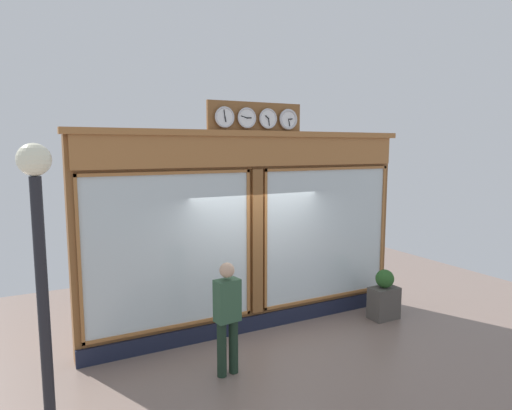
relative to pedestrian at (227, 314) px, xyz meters
name	(u,v)px	position (x,y,z in m)	size (l,w,h in m)	color
ground_plane	(357,407)	(-1.13, 1.55, -0.93)	(14.00, 14.00, 0.00)	#7A665B
shop_facade	(253,231)	(-1.13, -1.37, 0.89)	(6.32, 0.42, 4.10)	brown
pedestrian	(227,314)	(0.00, 0.00, 0.00)	(0.38, 0.26, 1.69)	#1C2F21
street_lamp	(41,273)	(2.42, 1.48, 1.31)	(0.28, 0.28, 3.36)	black
planter_box	(384,303)	(-3.58, -0.56, -0.62)	(0.56, 0.36, 0.62)	#4C4742
planter_shrub	(385,279)	(-3.58, -0.56, -0.13)	(0.36, 0.36, 0.36)	#285623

